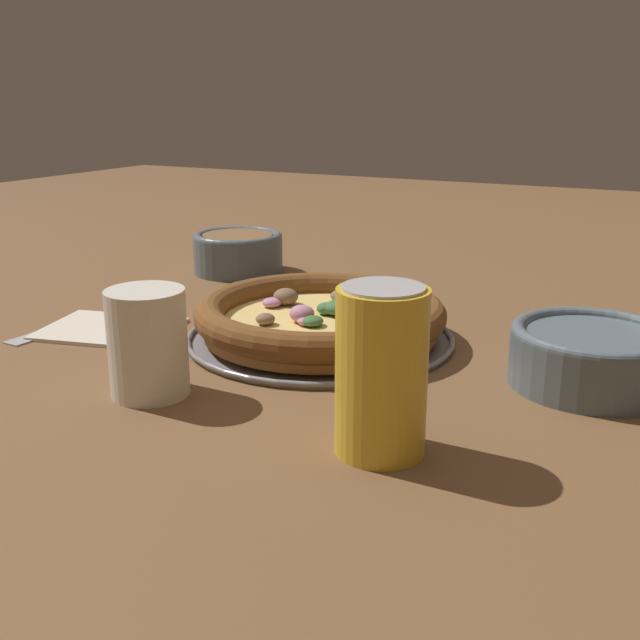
{
  "coord_description": "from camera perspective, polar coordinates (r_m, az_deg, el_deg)",
  "views": [
    {
      "loc": [
        -0.34,
        0.66,
        0.25
      ],
      "look_at": [
        0.0,
        0.0,
        0.02
      ],
      "focal_mm": 42.0,
      "sensor_mm": 36.0,
      "label": 1
    }
  ],
  "objects": [
    {
      "name": "ground_plane",
      "position": [
        0.79,
        -0.0,
        -1.59
      ],
      "size": [
        3.0,
        3.0,
        0.0
      ],
      "primitive_type": "plane",
      "color": "brown"
    },
    {
      "name": "pizza_tray",
      "position": [
        0.79,
        -0.0,
        -1.31
      ],
      "size": [
        0.28,
        0.28,
        0.01
      ],
      "color": "gray",
      "rests_on": "ground_plane"
    },
    {
      "name": "pizza",
      "position": [
        0.78,
        0.02,
        0.29
      ],
      "size": [
        0.26,
        0.26,
        0.04
      ],
      "color": "#A86B33",
      "rests_on": "pizza_tray"
    },
    {
      "name": "bowl_near",
      "position": [
        0.7,
        20.03,
        -2.54
      ],
      "size": [
        0.14,
        0.14,
        0.05
      ],
      "color": "slate",
      "rests_on": "ground_plane"
    },
    {
      "name": "bowl_far",
      "position": [
        1.09,
        -6.27,
        5.28
      ],
      "size": [
        0.13,
        0.13,
        0.06
      ],
      "color": "slate",
      "rests_on": "ground_plane"
    },
    {
      "name": "drinking_cup",
      "position": [
        0.65,
        -12.98,
        -1.7
      ],
      "size": [
        0.07,
        0.07,
        0.09
      ],
      "color": "silver",
      "rests_on": "ground_plane"
    },
    {
      "name": "napkin",
      "position": [
        0.85,
        -15.72,
        -0.54
      ],
      "size": [
        0.16,
        0.14,
        0.01
      ],
      "rotation": [
        0.0,
        0.0,
        0.24
      ],
      "color": "beige",
      "rests_on": "ground_plane"
    },
    {
      "name": "fork",
      "position": [
        0.89,
        -18.52,
        -0.31
      ],
      "size": [
        0.03,
        0.18,
        0.0
      ],
      "rotation": [
        0.0,
        0.0,
        7.8
      ],
      "color": "#B7B7BC",
      "rests_on": "ground_plane"
    },
    {
      "name": "beverage_can",
      "position": [
        0.53,
        4.7,
        -3.91
      ],
      "size": [
        0.07,
        0.07,
        0.12
      ],
      "color": "gold",
      "rests_on": "ground_plane"
    }
  ]
}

